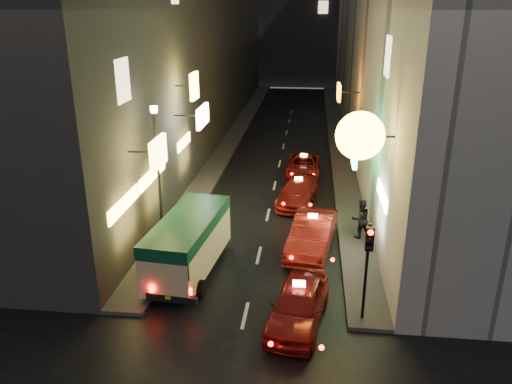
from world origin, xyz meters
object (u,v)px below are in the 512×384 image
(taxi_near, at_px, (298,301))
(lamp_post, at_px, (158,170))
(traffic_light, at_px, (368,253))
(minibus, at_px, (189,239))

(taxi_near, xyz_separation_m, lamp_post, (-6.03, 4.70, 2.89))
(traffic_light, bearing_deg, taxi_near, -175.44)
(minibus, distance_m, lamp_post, 3.26)
(minibus, xyz_separation_m, taxi_near, (4.43, -2.94, -0.67))
(minibus, bearing_deg, lamp_post, 132.28)
(lamp_post, bearing_deg, traffic_light, -28.91)
(minibus, xyz_separation_m, lamp_post, (-1.60, 1.76, 2.23))
(taxi_near, relative_size, lamp_post, 0.88)
(taxi_near, height_order, traffic_light, traffic_light)
(traffic_light, bearing_deg, lamp_post, 151.09)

